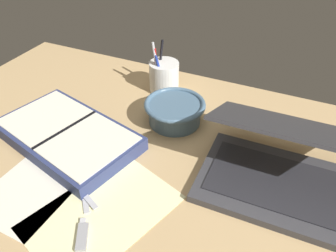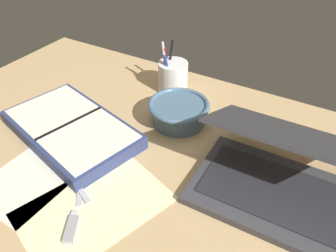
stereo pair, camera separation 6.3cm
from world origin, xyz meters
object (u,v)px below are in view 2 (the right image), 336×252
Objects in this scene: pen_cup at (173,76)px; scissors at (76,175)px; planner at (71,129)px; laptop at (280,173)px; bowl at (179,111)px.

pen_cup is 1.33× the size of scissors.
pen_cup is at bearing 84.82° from planner.
scissors is at bearing -155.57° from laptop.
scissors is at bearing -90.71° from pen_cup.
pen_cup is (-40.69, 25.05, -0.08)cm from laptop.
bowl is at bearing -54.90° from pen_cup.
scissors is (-41.25, -19.62, -4.67)cm from laptop.
laptop is 2.04× the size of bowl.
scissors is at bearing -109.09° from bowl.
bowl is 17.42cm from pen_cup.
pen_cup is (-9.99, 14.21, 1.31)cm from bowl.
laptop reaches higher than scissors.
bowl is at bearing 55.98° from planner.
bowl reaches higher than planner.
bowl is at bearing 159.54° from laptop.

